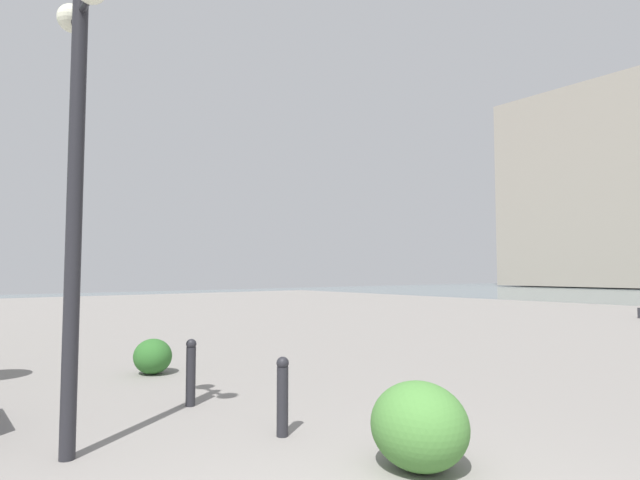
{
  "coord_description": "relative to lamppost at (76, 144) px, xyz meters",
  "views": [
    {
      "loc": [
        -1.88,
        2.0,
        1.69
      ],
      "look_at": [
        7.5,
        -5.49,
        2.44
      ],
      "focal_mm": 28.53,
      "sensor_mm": 36.0,
      "label": 1
    }
  ],
  "objects": [
    {
      "name": "building_annex",
      "position": [
        22.34,
        -63.71,
        8.64
      ],
      "size": [
        17.93,
        13.98,
        23.04
      ],
      "color": "#9E9384",
      "rests_on": "ground"
    },
    {
      "name": "lamppost",
      "position": [
        0.0,
        0.0,
        0.0
      ],
      "size": [
        0.98,
        0.28,
        4.37
      ],
      "color": "#232328",
      "rests_on": "ground"
    },
    {
      "name": "bollard_near",
      "position": [
        -0.67,
        -1.88,
        -2.46
      ],
      "size": [
        0.13,
        0.13,
        0.81
      ],
      "color": "#232328",
      "rests_on": "ground"
    },
    {
      "name": "bollard_mid",
      "position": [
        1.02,
        -1.64,
        -2.44
      ],
      "size": [
        0.13,
        0.13,
        0.84
      ],
      "color": "#232328",
      "rests_on": "ground"
    },
    {
      "name": "shrub_low",
      "position": [
        -2.14,
        -2.29,
        -2.51
      ],
      "size": [
        0.88,
        0.79,
        0.75
      ],
      "color": "#477F38",
      "rests_on": "ground"
    },
    {
      "name": "shrub_round",
      "position": [
        3.31,
        -2.01,
        -2.59
      ],
      "size": [
        0.68,
        0.61,
        0.58
      ],
      "color": "#2D6628",
      "rests_on": "ground"
    }
  ]
}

